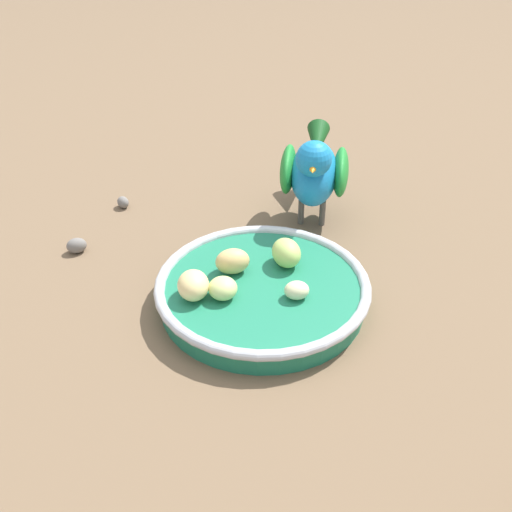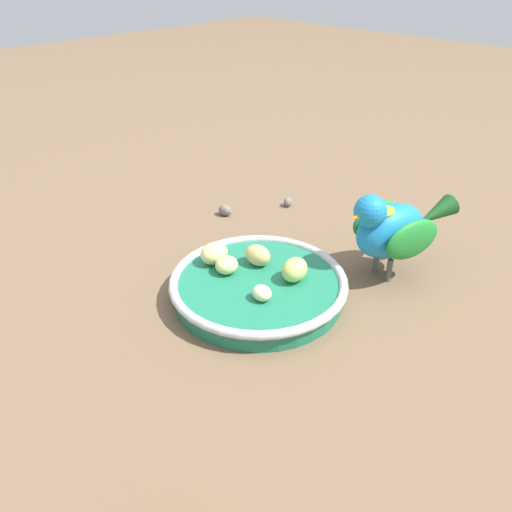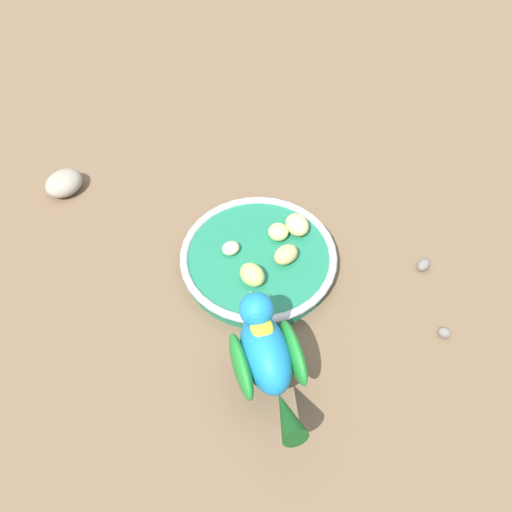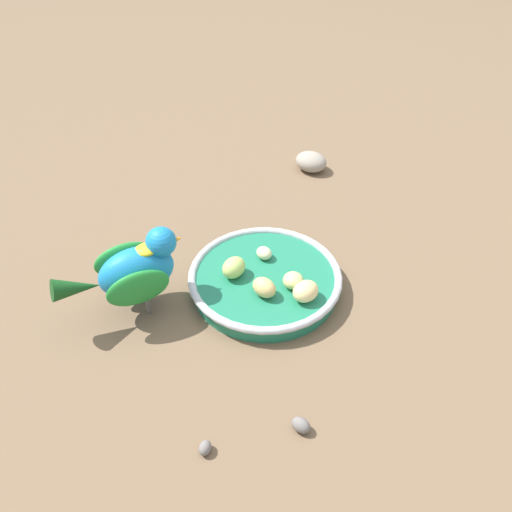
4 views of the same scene
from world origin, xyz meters
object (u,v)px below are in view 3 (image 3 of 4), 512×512
object	(u,v)px
feeding_bowl	(259,259)
apple_piece_1	(278,232)
apple_piece_4	(286,255)
pebble_1	(424,265)
apple_piece_2	(297,225)
rock_large	(64,183)
pebble_0	(444,333)
parrot	(267,354)
apple_piece_3	(231,248)
apple_piece_0	(252,275)

from	to	relation	value
feeding_bowl	apple_piece_1	xyz separation A→B (m)	(0.01, -0.04, 0.02)
apple_piece_4	pebble_1	distance (m)	0.20
apple_piece_2	rock_large	bearing A→B (deg)	42.61
rock_large	pebble_0	xyz separation A→B (m)	(-0.51, -0.33, -0.01)
parrot	apple_piece_4	bearing A→B (deg)	-25.76
apple_piece_2	pebble_1	distance (m)	0.19
feeding_bowl	apple_piece_2	world-z (taller)	apple_piece_2
apple_piece_1	apple_piece_2	xyz separation A→B (m)	(-0.00, -0.03, 0.00)
apple_piece_3	apple_piece_1	bearing A→B (deg)	-98.79
apple_piece_0	pebble_0	bearing A→B (deg)	-136.87
parrot	apple_piece_3	bearing A→B (deg)	-1.95
apple_piece_0	rock_large	distance (m)	0.35
apple_piece_3	apple_piece_4	distance (m)	0.08
apple_piece_0	apple_piece_3	xyz separation A→B (m)	(0.06, -0.00, -0.01)
apple_piece_1	rock_large	xyz separation A→B (m)	(0.27, 0.22, -0.02)
feeding_bowl	parrot	bearing A→B (deg)	151.37
apple_piece_0	pebble_1	world-z (taller)	apple_piece_0
parrot	pebble_1	xyz separation A→B (m)	(0.03, -0.28, -0.06)
rock_large	pebble_1	distance (m)	0.56
feeding_bowl	apple_piece_4	xyz separation A→B (m)	(-0.03, -0.03, 0.02)
apple_piece_1	feeding_bowl	bearing A→B (deg)	109.48
feeding_bowl	apple_piece_0	world-z (taller)	apple_piece_0
parrot	rock_large	xyz separation A→B (m)	(0.44, 0.10, -0.05)
apple_piece_0	pebble_1	bearing A→B (deg)	-112.17
apple_piece_0	apple_piece_2	world-z (taller)	apple_piece_0
apple_piece_0	apple_piece_3	size ratio (longest dim) A/B	1.51
apple_piece_4	pebble_1	size ratio (longest dim) A/B	1.57
apple_piece_1	pebble_0	bearing A→B (deg)	-155.93
apple_piece_2	apple_piece_3	size ratio (longest dim) A/B	1.52
apple_piece_2	parrot	size ratio (longest dim) A/B	0.21
apple_piece_1	parrot	xyz separation A→B (m)	(-0.17, 0.13, 0.04)
parrot	pebble_0	size ratio (longest dim) A/B	10.19
apple_piece_0	apple_piece_1	distance (m)	0.09
apple_piece_2	parrot	distance (m)	0.23
apple_piece_3	rock_large	distance (m)	0.30
apple_piece_2	pebble_0	world-z (taller)	apple_piece_2
parrot	pebble_0	world-z (taller)	parrot
apple_piece_0	pebble_1	distance (m)	0.25
pebble_0	pebble_1	distance (m)	0.11
apple_piece_3	parrot	world-z (taller)	parrot
feeding_bowl	apple_piece_0	size ratio (longest dim) A/B	5.87
apple_piece_0	apple_piece_3	distance (m)	0.06
apple_piece_1	rock_large	world-z (taller)	apple_piece_1
feeding_bowl	parrot	distance (m)	0.19
apple_piece_3	apple_piece_2	bearing A→B (deg)	-99.04
apple_piece_0	parrot	world-z (taller)	parrot
apple_piece_1	apple_piece_3	xyz separation A→B (m)	(0.01, 0.07, -0.00)
apple_piece_4	parrot	xyz separation A→B (m)	(-0.13, 0.11, 0.03)
feeding_bowl	apple_piece_0	bearing A→B (deg)	136.58
apple_piece_1	apple_piece_3	distance (m)	0.07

